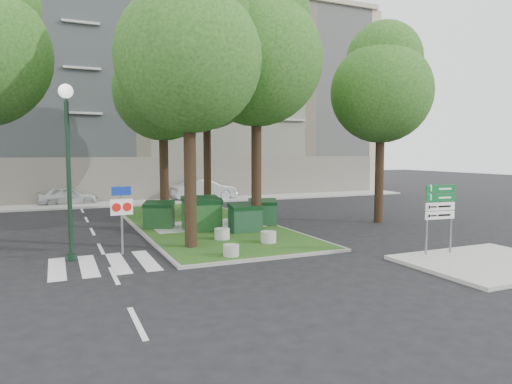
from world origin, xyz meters
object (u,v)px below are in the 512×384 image
litter_bin (205,206)px  car_white (68,196)px  tree_median_far (208,69)px  street_lamp (68,151)px  tree_median_near_right (258,47)px  bollard_right (268,237)px  tree_median_mid (164,82)px  dumpster_b (202,214)px  bollard_left (231,250)px  dumpster_d (262,212)px  car_silver (204,190)px  tree_street_right (382,83)px  bollard_mid (222,234)px  directional_sign (440,208)px  dumpster_c (245,218)px  tree_median_near_left (190,45)px  traffic_sign_pole (122,208)px  dumpster_a (159,215)px

litter_bin → car_white: car_white is taller
tree_median_far → street_lamp: tree_median_far is taller
tree_median_near_right → bollard_right: bearing=-105.1°
tree_median_mid → street_lamp: size_ratio=1.75×
dumpster_b → bollard_left: dumpster_b is taller
bollard_left → dumpster_d: bearing=56.3°
car_white → car_silver: 9.35m
tree_median_mid → car_white: size_ratio=2.66×
tree_median_near_right → street_lamp: tree_median_near_right is taller
tree_street_right → dumpster_d: size_ratio=6.42×
tree_median_near_right → bollard_mid: 8.02m
dumpster_b → directional_sign: directional_sign is taller
dumpster_d → car_white: size_ratio=0.42×
directional_sign → car_white: bearing=123.6°
tree_median_near_right → directional_sign: bearing=-60.0°
dumpster_c → directional_sign: directional_sign is taller
dumpster_b → bollard_mid: size_ratio=2.68×
dumpster_d → litter_bin: dumpster_d is taller
tree_median_near_left → dumpster_b: size_ratio=6.51×
tree_median_mid → bollard_left: size_ratio=18.78×
traffic_sign_pole → tree_median_far: bearing=52.5°
tree_median_near_right → dumpster_c: 7.29m
bollard_left → car_white: 19.51m
litter_bin → dumpster_d: bearing=-78.3°
tree_median_mid → dumpster_d: (3.91, -3.02, -6.27)m
tree_median_near_left → car_silver: 18.36m
bollard_mid → street_lamp: 6.50m
street_lamp → tree_median_near_right: bearing=15.1°
tree_street_right → tree_median_far: bearing=134.2°
dumpster_c → bollard_left: bearing=-115.6°
street_lamp → tree_median_mid: bearing=54.8°
dumpster_c → bollard_right: bearing=-89.8°
litter_bin → street_lamp: bearing=-129.4°
dumpster_a → car_silver: 13.03m
dumpster_a → car_white: 12.83m
car_white → dumpster_b: bearing=-161.9°
bollard_right → directional_sign: size_ratio=0.25×
dumpster_d → tree_median_near_right: bearing=-100.9°
street_lamp → car_silver: size_ratio=1.21×
dumpster_d → tree_median_mid: bearing=163.1°
tree_median_near_right → litter_bin: bearing=91.8°
bollard_left → tree_street_right: bearing=25.0°
dumpster_a → dumpster_c: bearing=-13.7°
tree_median_mid → bollard_left: bearing=-88.5°
dumpster_b → dumpster_d: dumpster_b is taller
tree_median_near_left → car_silver: tree_median_near_left is taller
tree_median_near_left → dumpster_d: tree_median_near_left is taller
dumpster_c → tree_street_right: bearing=5.9°
tree_median_mid → litter_bin: bearing=41.5°
dumpster_b → dumpster_d: 3.09m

